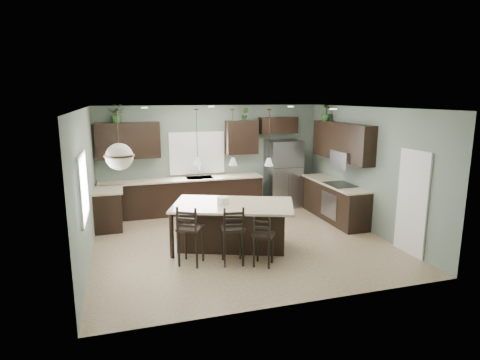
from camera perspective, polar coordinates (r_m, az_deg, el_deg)
The scene contains 33 objects.
ground at distance 8.63m, azimuth 0.13°, elevation -8.72°, with size 6.00×6.00×0.00m, color #9E8466.
pantry_door at distance 8.40m, azimuth 23.28°, elevation -3.00°, with size 0.04×0.82×2.04m, color white.
window_back at distance 10.75m, azimuth -6.14°, elevation 3.85°, with size 1.35×0.02×1.00m, color white.
window_left at distance 7.12m, azimuth -21.52°, elevation -0.98°, with size 0.02×1.10×1.00m, color white.
left_return_cabs at distance 9.79m, azimuth -18.23°, elevation -4.06°, with size 0.60×0.90×0.90m, color black.
left_return_countertop at distance 9.68m, azimuth -18.29°, elevation -1.37°, with size 0.66×0.96×0.04m, color beige.
back_lower_cabs at distance 10.61m, azimuth -8.12°, elevation -2.36°, with size 4.20×0.60×0.90m, color black.
back_countertop at distance 10.49m, azimuth -8.17°, elevation 0.10°, with size 4.20×0.66×0.04m, color beige.
sink_inset at distance 10.56m, azimuth -5.76°, elevation 0.32°, with size 0.70×0.45×0.01m, color gray.
faucet at distance 10.50m, azimuth -5.75°, elevation 1.07°, with size 0.02×0.02×0.28m, color silver.
back_upper_left at distance 10.38m, azimuth -15.61°, elevation 5.42°, with size 1.55×0.34×0.90m, color black.
back_upper_right at distance 10.84m, azimuth 0.25°, elevation 6.11°, with size 0.85×0.34×0.90m, color black.
fridge_header at distance 11.16m, azimuth 5.46°, elevation 7.77°, with size 1.05×0.34×0.45m, color black.
right_lower_cabs at distance 10.30m, azimuth 13.23°, elevation -2.99°, with size 0.60×2.35×0.90m, color black.
right_countertop at distance 10.19m, azimuth 13.26°, elevation -0.45°, with size 0.66×2.35×0.04m, color beige.
cooktop at distance 9.95m, azimuth 14.05°, elevation -0.62°, with size 0.58×0.75×0.02m, color black.
wall_oven_front at distance 9.92m, azimuth 12.49°, elevation -3.52°, with size 0.01×0.72×0.60m, color gray.
right_upper_cabs at distance 10.10m, azimuth 14.28°, elevation 5.33°, with size 0.34×2.35×0.90m, color black.
microwave at distance 9.89m, azimuth 14.72°, elevation 2.84°, with size 0.40×0.75×0.40m, color gray.
refrigerator at distance 11.18m, azimuth 6.15°, elevation 0.91°, with size 0.90×0.74×1.85m, color gray.
kitchen_island at distance 8.13m, azimuth -0.98°, elevation -6.56°, with size 2.37×1.35×0.92m, color black.
serving_dish at distance 8.00m, azimuth -2.42°, elevation -2.90°, with size 0.24×0.24×0.14m, color silver.
bar_stool_left at distance 7.39m, azimuth -7.01°, elevation -7.72°, with size 0.42×0.42×1.13m, color black.
bar_stool_center at distance 7.36m, azimuth -1.06°, elevation -7.76°, with size 0.41×0.41×1.12m, color black.
bar_stool_right at distance 7.32m, azimuth 3.33°, elevation -8.58°, with size 0.35×0.35×0.96m, color black.
pendant_left at distance 7.85m, azimuth -6.14°, elevation 6.07°, with size 0.17×0.17×1.10m, color silver, non-canonical shape.
pendant_center at distance 7.76m, azimuth -1.02°, elevation 6.07°, with size 0.17×0.17×1.10m, color silver, non-canonical shape.
pendant_right at distance 7.72m, azimuth 4.18°, elevation 6.01°, with size 0.17×0.17×1.10m, color white, non-canonical shape.
chandelier at distance 6.88m, azimuth -16.92°, elevation 5.36°, with size 0.49×0.49×0.97m, color beige, non-canonical shape.
plant_back_left at distance 10.30m, azimuth -17.12°, elevation 9.05°, with size 0.40×0.35×0.45m, color #2A5625.
plant_back_right at distance 10.79m, azimuth 0.74°, elevation 9.36°, with size 0.18×0.15×0.33m, color #2C5224.
plant_right_wall at distance 10.72m, azimuth 12.15°, elevation 9.36°, with size 0.24×0.24×0.44m, color #274F22.
room_shell at distance 8.19m, azimuth 0.13°, elevation 2.49°, with size 6.00×6.00×6.00m.
Camera 1 is at (-2.33, -7.74, 3.02)m, focal length 30.00 mm.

